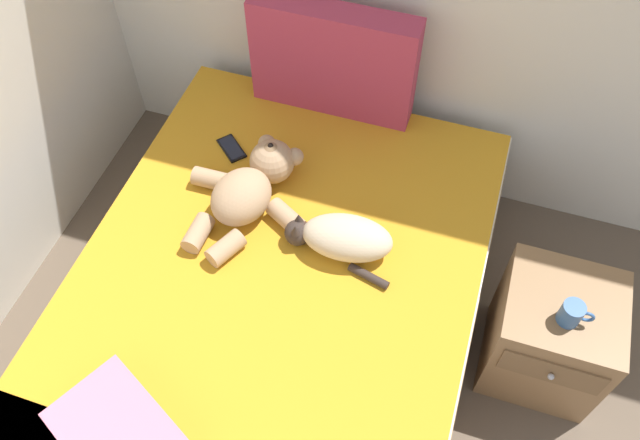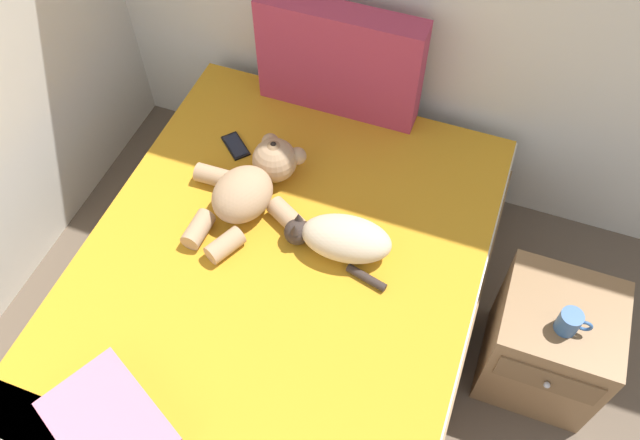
{
  "view_description": "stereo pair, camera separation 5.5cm",
  "coord_description": "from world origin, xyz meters",
  "px_view_note": "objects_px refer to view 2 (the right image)",
  "views": [
    {
      "loc": [
        1.74,
        1.81,
        2.58
      ],
      "look_at": [
        1.3,
        3.17,
        0.59
      ],
      "focal_mm": 36.32,
      "sensor_mm": 36.0,
      "label": 1
    },
    {
      "loc": [
        1.79,
        1.82,
        2.58
      ],
      "look_at": [
        1.3,
        3.17,
        0.59
      ],
      "focal_mm": 36.32,
      "sensor_mm": 36.0,
      "label": 2
    }
  ],
  "objects_px": {
    "patterned_cushion": "(340,61)",
    "throw_pillow": "(110,427)",
    "mug": "(570,322)",
    "nightstand": "(548,343)",
    "teddy_bear": "(252,185)",
    "bed": "(276,309)",
    "cat": "(341,238)",
    "cell_phone": "(236,146)"
  },
  "relations": [
    {
      "from": "bed",
      "to": "throw_pillow",
      "type": "height_order",
      "value": "throw_pillow"
    },
    {
      "from": "bed",
      "to": "nightstand",
      "type": "relative_size",
      "value": 3.96
    },
    {
      "from": "throw_pillow",
      "to": "nightstand",
      "type": "bearing_deg",
      "value": 35.9
    },
    {
      "from": "teddy_bear",
      "to": "nightstand",
      "type": "bearing_deg",
      "value": -3.42
    },
    {
      "from": "mug",
      "to": "patterned_cushion",
      "type": "bearing_deg",
      "value": 145.58
    },
    {
      "from": "bed",
      "to": "throw_pillow",
      "type": "xyz_separation_m",
      "value": [
        -0.24,
        -0.71,
        0.32
      ]
    },
    {
      "from": "teddy_bear",
      "to": "bed",
      "type": "bearing_deg",
      "value": -55.9
    },
    {
      "from": "patterned_cushion",
      "to": "cat",
      "type": "distance_m",
      "value": 0.8
    },
    {
      "from": "bed",
      "to": "teddy_bear",
      "type": "relative_size",
      "value": 3.35
    },
    {
      "from": "cat",
      "to": "nightstand",
      "type": "bearing_deg",
      "value": 2.2
    },
    {
      "from": "cat",
      "to": "cell_phone",
      "type": "bearing_deg",
      "value": 150.25
    },
    {
      "from": "cell_phone",
      "to": "mug",
      "type": "bearing_deg",
      "value": -14.49
    },
    {
      "from": "bed",
      "to": "patterned_cushion",
      "type": "distance_m",
      "value": 1.06
    },
    {
      "from": "mug",
      "to": "throw_pillow",
      "type": "bearing_deg",
      "value": -146.09
    },
    {
      "from": "bed",
      "to": "cell_phone",
      "type": "bearing_deg",
      "value": 126.19
    },
    {
      "from": "cat",
      "to": "teddy_bear",
      "type": "relative_size",
      "value": 0.71
    },
    {
      "from": "cat",
      "to": "bed",
      "type": "bearing_deg",
      "value": -135.66
    },
    {
      "from": "bed",
      "to": "cell_phone",
      "type": "height_order",
      "value": "cell_phone"
    },
    {
      "from": "cell_phone",
      "to": "throw_pillow",
      "type": "xyz_separation_m",
      "value": [
        0.15,
        -1.24,
        0.05
      ]
    },
    {
      "from": "patterned_cushion",
      "to": "cat",
      "type": "xyz_separation_m",
      "value": [
        0.26,
        -0.73,
        -0.18
      ]
    },
    {
      "from": "throw_pillow",
      "to": "patterned_cushion",
      "type": "bearing_deg",
      "value": 83.74
    },
    {
      "from": "bed",
      "to": "patterned_cushion",
      "type": "bearing_deg",
      "value": 93.94
    },
    {
      "from": "cell_phone",
      "to": "nightstand",
      "type": "xyz_separation_m",
      "value": [
        1.44,
        -0.31,
        -0.27
      ]
    },
    {
      "from": "bed",
      "to": "mug",
      "type": "xyz_separation_m",
      "value": [
        1.05,
        0.16,
        0.3
      ]
    },
    {
      "from": "patterned_cushion",
      "to": "nightstand",
      "type": "relative_size",
      "value": 1.37
    },
    {
      "from": "patterned_cushion",
      "to": "teddy_bear",
      "type": "distance_m",
      "value": 0.66
    },
    {
      "from": "cat",
      "to": "cell_phone",
      "type": "distance_m",
      "value": 0.68
    },
    {
      "from": "teddy_bear",
      "to": "nightstand",
      "type": "relative_size",
      "value": 1.18
    },
    {
      "from": "throw_pillow",
      "to": "nightstand",
      "type": "relative_size",
      "value": 0.78
    },
    {
      "from": "bed",
      "to": "mug",
      "type": "relative_size",
      "value": 16.92
    },
    {
      "from": "bed",
      "to": "patterned_cushion",
      "type": "height_order",
      "value": "patterned_cushion"
    },
    {
      "from": "bed",
      "to": "cat",
      "type": "xyz_separation_m",
      "value": [
        0.2,
        0.2,
        0.34
      ]
    },
    {
      "from": "cat",
      "to": "mug",
      "type": "bearing_deg",
      "value": -2.31
    },
    {
      "from": "patterned_cushion",
      "to": "bed",
      "type": "bearing_deg",
      "value": -86.06
    },
    {
      "from": "mug",
      "to": "nightstand",
      "type": "bearing_deg",
      "value": 89.61
    },
    {
      "from": "nightstand",
      "to": "cell_phone",
      "type": "bearing_deg",
      "value": 168.04
    },
    {
      "from": "patterned_cushion",
      "to": "throw_pillow",
      "type": "xyz_separation_m",
      "value": [
        -0.18,
        -1.63,
        -0.19
      ]
    },
    {
      "from": "bed",
      "to": "cat",
      "type": "distance_m",
      "value": 0.44
    },
    {
      "from": "nightstand",
      "to": "teddy_bear",
      "type": "bearing_deg",
      "value": 176.58
    },
    {
      "from": "nightstand",
      "to": "cat",
      "type": "bearing_deg",
      "value": -177.8
    },
    {
      "from": "cat",
      "to": "teddy_bear",
      "type": "height_order",
      "value": "teddy_bear"
    },
    {
      "from": "mug",
      "to": "teddy_bear",
      "type": "bearing_deg",
      "value": 173.55
    }
  ]
}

